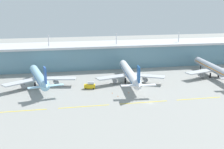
{
  "coord_description": "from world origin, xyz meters",
  "views": [
    {
      "loc": [
        -50.81,
        -148.53,
        57.51
      ],
      "look_at": [
        -13.78,
        40.24,
        7.0
      ],
      "focal_mm": 46.7,
      "sensor_mm": 36.0,
      "label": 1
    }
  ],
  "objects_px": {
    "safety_cone_nose_front": "(112,93)",
    "fuel_truck": "(90,85)",
    "airliner_near_middle": "(39,77)",
    "airliner_center": "(130,74)",
    "safety_cone_right_wingtip": "(118,96)",
    "airliner_far_middle": "(214,69)",
    "safety_cone_left_wingtip": "(129,92)"
  },
  "relations": [
    {
      "from": "safety_cone_nose_front",
      "to": "fuel_truck",
      "type": "bearing_deg",
      "value": 135.55
    },
    {
      "from": "airliner_near_middle",
      "to": "airliner_center",
      "type": "xyz_separation_m",
      "value": [
        61.67,
        -2.11,
        0.01
      ]
    },
    {
      "from": "safety_cone_nose_front",
      "to": "safety_cone_right_wingtip",
      "type": "bearing_deg",
      "value": -72.54
    },
    {
      "from": "fuel_truck",
      "to": "airliner_far_middle",
      "type": "bearing_deg",
      "value": 7.07
    },
    {
      "from": "airliner_center",
      "to": "safety_cone_nose_front",
      "type": "distance_m",
      "value": 27.86
    },
    {
      "from": "fuel_truck",
      "to": "safety_cone_nose_front",
      "type": "relative_size",
      "value": 10.77
    },
    {
      "from": "airliner_near_middle",
      "to": "airliner_center",
      "type": "bearing_deg",
      "value": -1.96
    },
    {
      "from": "airliner_far_middle",
      "to": "safety_cone_left_wingtip",
      "type": "distance_m",
      "value": 76.55
    },
    {
      "from": "safety_cone_left_wingtip",
      "to": "airliner_center",
      "type": "bearing_deg",
      "value": 74.57
    },
    {
      "from": "airliner_near_middle",
      "to": "safety_cone_right_wingtip",
      "type": "height_order",
      "value": "airliner_near_middle"
    },
    {
      "from": "fuel_truck",
      "to": "safety_cone_nose_front",
      "type": "bearing_deg",
      "value": -44.45
    },
    {
      "from": "airliner_center",
      "to": "safety_cone_left_wingtip",
      "type": "xyz_separation_m",
      "value": [
        -6.22,
        -22.53,
        -6.11
      ]
    },
    {
      "from": "safety_cone_right_wingtip",
      "to": "airliner_near_middle",
      "type": "bearing_deg",
      "value": 147.1
    },
    {
      "from": "safety_cone_nose_front",
      "to": "airliner_near_middle",
      "type": "bearing_deg",
      "value": 152.33
    },
    {
      "from": "safety_cone_nose_front",
      "to": "airliner_far_middle",
      "type": "bearing_deg",
      "value": 16.18
    },
    {
      "from": "airliner_near_middle",
      "to": "airliner_far_middle",
      "type": "height_order",
      "value": "same"
    },
    {
      "from": "airliner_near_middle",
      "to": "safety_cone_nose_front",
      "type": "xyz_separation_m",
      "value": [
        45.02,
        -23.6,
        -6.09
      ]
    },
    {
      "from": "airliner_center",
      "to": "airliner_far_middle",
      "type": "relative_size",
      "value": 1.04
    },
    {
      "from": "safety_cone_right_wingtip",
      "to": "fuel_truck",
      "type": "bearing_deg",
      "value": 127.36
    },
    {
      "from": "airliner_near_middle",
      "to": "safety_cone_nose_front",
      "type": "bearing_deg",
      "value": -27.67
    },
    {
      "from": "airliner_center",
      "to": "airliner_far_middle",
      "type": "xyz_separation_m",
      "value": [
        65.89,
        2.46,
        -0.0
      ]
    },
    {
      "from": "airliner_near_middle",
      "to": "airliner_center",
      "type": "height_order",
      "value": "same"
    },
    {
      "from": "airliner_near_middle",
      "to": "safety_cone_right_wingtip",
      "type": "relative_size",
      "value": 84.98
    },
    {
      "from": "airliner_far_middle",
      "to": "fuel_truck",
      "type": "relative_size",
      "value": 9.16
    },
    {
      "from": "airliner_center",
      "to": "safety_cone_right_wingtip",
      "type": "distance_m",
      "value": 32.47
    },
    {
      "from": "safety_cone_left_wingtip",
      "to": "fuel_truck",
      "type": "bearing_deg",
      "value": 149.95
    },
    {
      "from": "airliner_near_middle",
      "to": "airliner_center",
      "type": "distance_m",
      "value": 61.71
    },
    {
      "from": "airliner_center",
      "to": "fuel_truck",
      "type": "xyz_separation_m",
      "value": [
        -29.05,
        -9.32,
        -4.19
      ]
    },
    {
      "from": "airliner_center",
      "to": "airliner_near_middle",
      "type": "bearing_deg",
      "value": 178.04
    },
    {
      "from": "safety_cone_left_wingtip",
      "to": "safety_cone_nose_front",
      "type": "xyz_separation_m",
      "value": [
        -10.44,
        1.04,
        0.0
      ]
    },
    {
      "from": "airliner_far_middle",
      "to": "fuel_truck",
      "type": "xyz_separation_m",
      "value": [
        -94.94,
        -11.78,
        -4.19
      ]
    },
    {
      "from": "airliner_center",
      "to": "fuel_truck",
      "type": "distance_m",
      "value": 30.8
    }
  ]
}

